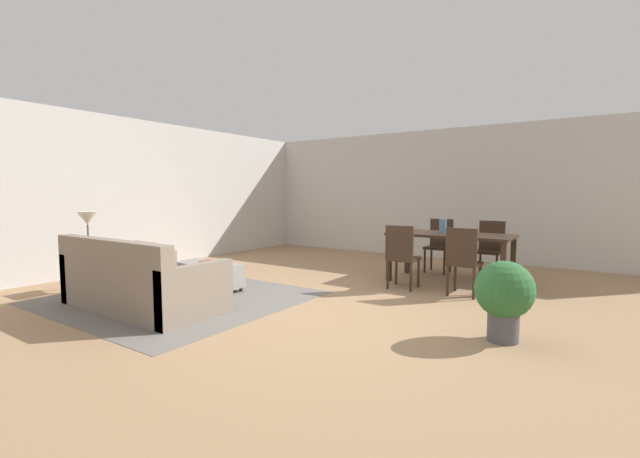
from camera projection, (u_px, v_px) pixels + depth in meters
name	position (u px, v px, depth m)	size (l,w,h in m)	color
ground_plane	(318.00, 316.00, 4.69)	(10.80, 10.80, 0.00)	#9E7A56
wall_back	(455.00, 194.00, 8.69)	(9.00, 0.12, 2.70)	beige
wall_left	(127.00, 194.00, 7.50)	(0.12, 11.00, 2.70)	beige
area_rug	(179.00, 297.00, 5.51)	(3.00, 2.80, 0.01)	slate
couch	(139.00, 284.00, 4.98)	(2.06, 0.94, 0.86)	gray
ottoman_table	(208.00, 274.00, 5.96)	(1.02, 0.45, 0.39)	gray
side_table	(89.00, 259.00, 5.80)	(0.40, 0.40, 0.60)	brown
table_lamp	(87.00, 220.00, 5.75)	(0.26, 0.26, 0.53)	brown
dining_table	(450.00, 239.00, 6.38)	(1.79, 0.86, 0.76)	#332319
dining_chair_near_left	(401.00, 253.00, 5.95)	(0.42, 0.42, 0.92)	#332319
dining_chair_near_right	(463.00, 258.00, 5.54)	(0.40, 0.40, 0.92)	#332319
dining_chair_far_left	(440.00, 242.00, 7.31)	(0.40, 0.40, 0.92)	#332319
dining_chair_far_right	(490.00, 246.00, 6.79)	(0.41, 0.41, 0.92)	#332319
vase_centerpiece	(443.00, 226.00, 6.38)	(0.11, 0.11, 0.22)	slate
book_on_ottoman	(211.00, 262.00, 5.91)	(0.26, 0.20, 0.03)	maroon
potted_plant	(504.00, 294.00, 3.87)	(0.53, 0.53, 0.75)	#4C4C51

